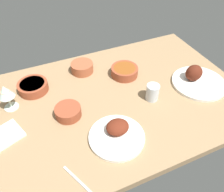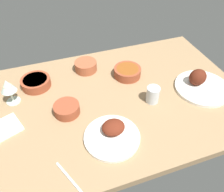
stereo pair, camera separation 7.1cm
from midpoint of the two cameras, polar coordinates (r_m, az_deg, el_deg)
The scene contains 11 objects.
dining_table at distance 120.16cm, azimuth 1.70°, elevation -1.43°, with size 140.00×90.00×4.00cm, color #937551.
plate_center_main at distance 101.29cm, azimuth 2.14°, elevation -9.46°, with size 24.68×24.68×7.05cm.
plate_near_viewer at distance 133.83cm, azimuth 22.68°, elevation 2.70°, with size 29.34×29.34×10.38cm.
bowl_onions at distance 130.11cm, azimuth -16.99°, elevation 3.27°, with size 15.76×15.76×4.95cm.
bowl_potatoes at distance 111.43cm, azimuth -9.45°, elevation -3.20°, with size 12.49×12.49×5.03cm.
bowl_soup at distance 132.13cm, azimuth 5.41°, elevation 6.00°, with size 15.43×15.43×5.18cm.
bowl_pasta at distance 136.36cm, azimuth -5.07°, elevation 7.50°, with size 12.92×12.92×5.67cm.
wine_glass at distance 120.09cm, azimuth -23.03°, elevation 2.06°, with size 7.60×7.60×14.00cm.
water_tumbler at distance 117.11cm, azimuth 11.85°, elevation 0.29°, with size 6.59×6.59×8.73cm, color silver.
folded_napkin at distance 114.31cm, azimuth -23.85°, elevation -7.52°, with size 14.61×12.31×1.20cm, color white.
fork_loose at distance 92.98cm, azimuth -8.28°, elevation -19.69°, with size 17.34×0.90×0.80cm, color silver.
Camera 2 is at (27.99, 80.59, 86.69)cm, focal length 36.67 mm.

